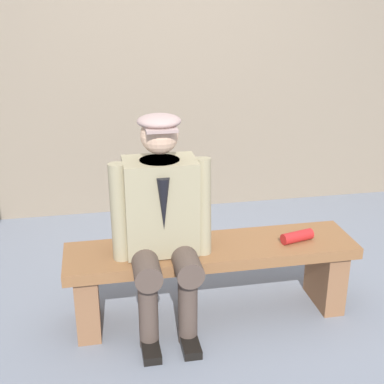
# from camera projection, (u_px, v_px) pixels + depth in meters

# --- Properties ---
(ground_plane) EXTENTS (30.00, 30.00, 0.00)m
(ground_plane) POSITION_uv_depth(u_px,v_px,m) (211.00, 314.00, 3.27)
(ground_plane) COLOR slate
(bench) EXTENTS (1.73, 0.41, 0.48)m
(bench) POSITION_uv_depth(u_px,v_px,m) (212.00, 266.00, 3.14)
(bench) COLOR brown
(bench) RESTS_ON ground
(seated_man) EXTENTS (0.57, 0.54, 1.28)m
(seated_man) POSITION_uv_depth(u_px,v_px,m) (162.00, 220.00, 2.91)
(seated_man) COLOR gray
(seated_man) RESTS_ON ground
(rolled_magazine) EXTENTS (0.21, 0.11, 0.07)m
(rolled_magazine) POSITION_uv_depth(u_px,v_px,m) (297.00, 237.00, 3.13)
(rolled_magazine) COLOR #B21E1E
(rolled_magazine) RESTS_ON bench
(stadium_wall) EXTENTS (12.00, 0.24, 2.43)m
(stadium_wall) POSITION_uv_depth(u_px,v_px,m) (165.00, 73.00, 4.54)
(stadium_wall) COLOR #80705D
(stadium_wall) RESTS_ON ground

